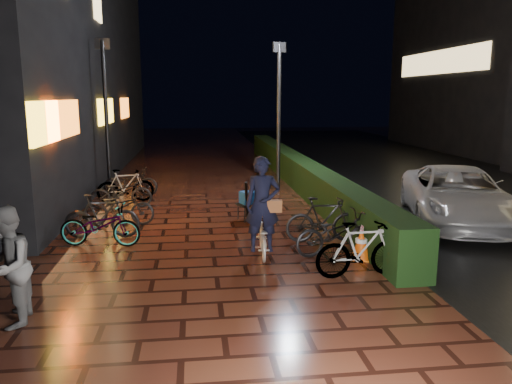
{
  "coord_description": "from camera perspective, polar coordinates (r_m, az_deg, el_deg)",
  "views": [
    {
      "loc": [
        -0.33,
        -9.51,
        3.16
      ],
      "look_at": [
        0.96,
        1.02,
        1.1
      ],
      "focal_mm": 35.0,
      "sensor_mm": 36.0,
      "label": 1
    }
  ],
  "objects": [
    {
      "name": "traffic_barrier",
      "position": [
        10.54,
        12.13,
        -4.96
      ],
      "size": [
        0.88,
        1.5,
        0.62
      ],
      "color": "#F0550C",
      "rests_on": "ground"
    },
    {
      "name": "asphalt_road",
      "position": [
        17.53,
        25.29,
        -0.45
      ],
      "size": [
        11.0,
        60.0,
        0.01
      ],
      "primitive_type": "cube",
      "color": "black",
      "rests_on": "ground"
    },
    {
      "name": "hedge",
      "position": [
        18.08,
        4.66,
        2.49
      ],
      "size": [
        0.7,
        20.0,
        1.0
      ],
      "primitive_type": "cube",
      "color": "black",
      "rests_on": "ground"
    },
    {
      "name": "lamp_post_hedge",
      "position": [
        16.91,
        2.62,
        9.34
      ],
      "size": [
        0.46,
        0.22,
        4.87
      ],
      "color": "black",
      "rests_on": "ground"
    },
    {
      "name": "cart_assembly",
      "position": [
        12.74,
        -0.81,
        -0.82
      ],
      "size": [
        0.71,
        0.76,
        1.08
      ],
      "color": "black",
      "rests_on": "ground"
    },
    {
      "name": "bystander_person",
      "position": [
        7.71,
        -26.55,
        -7.67
      ],
      "size": [
        0.73,
        0.89,
        1.7
      ],
      "primitive_type": "imported",
      "rotation": [
        0.0,
        0.0,
        -1.45
      ],
      "color": "#5A5A5C",
      "rests_on": "ground"
    },
    {
      "name": "ground",
      "position": [
        10.02,
        -4.8,
        -7.43
      ],
      "size": [
        80.0,
        80.0,
        0.0
      ],
      "primitive_type": "plane",
      "color": "#381911",
      "rests_on": "ground"
    },
    {
      "name": "van",
      "position": [
        13.49,
        21.99,
        -0.35
      ],
      "size": [
        3.65,
        5.41,
        1.38
      ],
      "primitive_type": "imported",
      "rotation": [
        0.0,
        0.0,
        -0.3
      ],
      "color": "#BBBBC0",
      "rests_on": "ground"
    },
    {
      "name": "cyclist",
      "position": [
        9.87,
        0.73,
        -3.17
      ],
      "size": [
        0.74,
        1.43,
        2.01
      ],
      "color": "silver",
      "rests_on": "ground"
    },
    {
      "name": "parked_bikes_hedge",
      "position": [
        10.03,
        9.44,
        -4.65
      ],
      "size": [
        1.85,
        2.74,
        1.0
      ],
      "color": "black",
      "rests_on": "ground"
    },
    {
      "name": "parked_bikes_storefront",
      "position": [
        13.66,
        -15.49,
        -0.79
      ],
      "size": [
        1.99,
        6.32,
        1.0
      ],
      "color": "black",
      "rests_on": "ground"
    },
    {
      "name": "lamp_post_sf",
      "position": [
        16.51,
        -16.77,
        8.87
      ],
      "size": [
        0.46,
        0.13,
        4.88
      ],
      "color": "black",
      "rests_on": "ground"
    }
  ]
}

